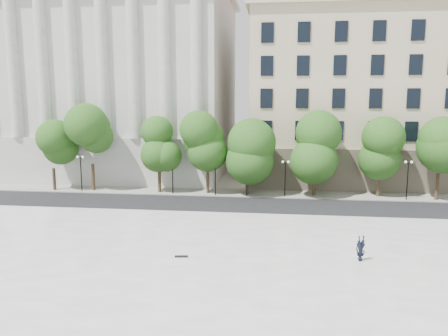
# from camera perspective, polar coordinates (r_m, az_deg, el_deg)

# --- Properties ---
(ground) EXTENTS (160.00, 160.00, 0.00)m
(ground) POSITION_cam_1_polar(r_m,az_deg,el_deg) (27.22, -4.80, -14.34)
(ground) COLOR #BAB7AF
(ground) RESTS_ON ground
(plaza) EXTENTS (44.00, 22.00, 0.45)m
(plaza) POSITION_cam_1_polar(r_m,az_deg,el_deg) (29.86, -3.64, -11.67)
(plaza) COLOR white
(plaza) RESTS_ON ground
(street) EXTENTS (60.00, 8.00, 0.02)m
(street) POSITION_cam_1_polar(r_m,az_deg,el_deg) (44.08, -0.11, -4.99)
(street) COLOR black
(street) RESTS_ON ground
(far_sidewalk) EXTENTS (60.00, 4.00, 0.12)m
(far_sidewalk) POSITION_cam_1_polar(r_m,az_deg,el_deg) (49.87, 0.72, -3.24)
(far_sidewalk) COLOR #A5A298
(far_sidewalk) RESTS_ON ground
(building_west) EXTENTS (31.50, 27.65, 25.60)m
(building_west) POSITION_cam_1_polar(r_m,az_deg,el_deg) (66.78, -12.80, 10.79)
(building_west) COLOR silver
(building_west) RESTS_ON ground
(building_east) EXTENTS (36.00, 26.15, 23.00)m
(building_east) POSITION_cam_1_polar(r_m,az_deg,el_deg) (65.04, 20.26, 8.96)
(building_east) COLOR beige
(building_east) RESTS_ON ground
(traffic_light_west) EXTENTS (0.88, 1.99, 4.28)m
(traffic_light_west) POSITION_cam_1_polar(r_m,az_deg,el_deg) (47.69, -1.13, 0.72)
(traffic_light_west) COLOR black
(traffic_light_west) RESTS_ON ground
(traffic_light_east) EXTENTS (0.84, 1.61, 4.14)m
(traffic_light_east) POSITION_cam_1_polar(r_m,az_deg,el_deg) (47.37, 3.00, 0.47)
(traffic_light_east) COLOR black
(traffic_light_east) RESTS_ON ground
(person_lying) EXTENTS (0.93, 1.76, 0.45)m
(person_lying) POSITION_cam_1_polar(r_m,az_deg,el_deg) (29.96, 17.37, -11.09)
(person_lying) COLOR black
(person_lying) RESTS_ON plaza
(skateboard) EXTENTS (0.88, 0.33, 0.09)m
(skateboard) POSITION_cam_1_polar(r_m,az_deg,el_deg) (29.47, -5.59, -11.42)
(skateboard) COLOR black
(skateboard) RESTS_ON plaza
(street_trees) EXTENTS (46.81, 5.08, 8.00)m
(street_trees) POSITION_cam_1_polar(r_m,az_deg,el_deg) (48.14, 3.07, 2.62)
(street_trees) COLOR #382619
(street_trees) RESTS_ON ground
(lamp_posts) EXTENTS (36.86, 0.28, 4.29)m
(lamp_posts) POSITION_cam_1_polar(r_m,az_deg,el_deg) (47.90, 1.14, -0.29)
(lamp_posts) COLOR black
(lamp_posts) RESTS_ON ground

